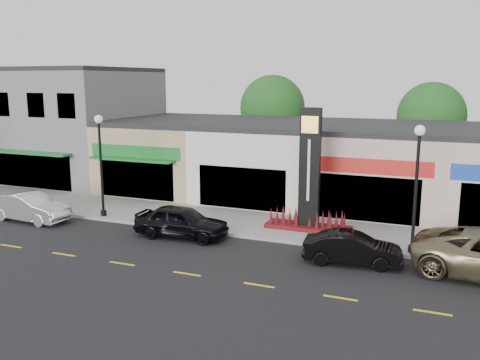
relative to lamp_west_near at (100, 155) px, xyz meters
The scene contains 15 objects.
ground 9.07m from the lamp_west_near, 17.35° to the right, with size 120.00×120.00×0.00m, color black.
sidewalk 8.89m from the lamp_west_near, 13.02° to the left, with size 52.00×4.30×0.15m, color gray.
curb 8.70m from the lamp_west_near, ahead, with size 52.00×0.20×0.15m, color gray.
building_grey_2story 13.45m from the lamp_west_near, 138.08° to the left, with size 12.00×10.95×8.30m.
shop_beige 9.04m from the lamp_west_near, 93.19° to the left, with size 7.00×10.85×4.80m.
shop_cream 11.13m from the lamp_west_near, 54.08° to the left, with size 7.00×10.01×4.80m.
shop_pink_w 16.25m from the lamp_west_near, 33.61° to the left, with size 7.00×10.01×4.80m.
tree_rear_west 17.55m from the lamp_west_near, 76.76° to the left, with size 5.20×5.20×7.83m.
tree_rear_mid 23.39m from the lamp_west_near, 46.74° to the left, with size 4.80×4.80×7.29m.
lamp_west_near is the anchor object (origin of this frame).
lamp_east_near 16.00m from the lamp_west_near, ahead, with size 0.44×0.44×5.47m.
pylon_sign 11.19m from the lamp_west_near, ahead, with size 4.20×1.30×6.00m.
car_white_van 4.68m from the lamp_west_near, 150.90° to the right, with size 4.59×1.60×1.51m, color silver.
car_black_sedan 6.35m from the lamp_west_near, 14.03° to the right, with size 4.54×1.83×1.55m, color black.
car_black_conv 14.22m from the lamp_west_near, ahead, with size 3.98×1.39×1.31m, color black.
Camera 1 is at (8.90, -19.59, 7.46)m, focal length 38.00 mm.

